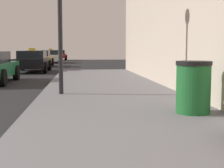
{
  "coord_description": "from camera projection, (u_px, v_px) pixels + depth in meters",
  "views": [
    {
      "loc": [
        3.08,
        -3.55,
        1.34
      ],
      "look_at": [
        3.57,
        1.39,
        0.82
      ],
      "focal_mm": 52.41,
      "sensor_mm": 36.0,
      "label": 1
    }
  ],
  "objects": [
    {
      "name": "car_red",
      "position": [
        59.0,
        55.0,
        41.77
      ],
      "size": [
        1.96,
        4.17,
        1.27
      ],
      "color": "red",
      "rests_on": "ground_plane"
    },
    {
      "name": "car_white",
      "position": [
        51.0,
        56.0,
        32.96
      ],
      "size": [
        2.02,
        4.23,
        1.43
      ],
      "color": "white",
      "rests_on": "ground_plane"
    },
    {
      "name": "sidewalk",
      "position": [
        161.0,
        161.0,
        3.74
      ],
      "size": [
        4.0,
        32.0,
        0.15
      ],
      "primitive_type": "cube",
      "color": "slate",
      "rests_on": "ground_plane"
    },
    {
      "name": "car_yellow",
      "position": [
        39.0,
        58.0,
        25.55
      ],
      "size": [
        2.01,
        4.11,
        1.27
      ],
      "color": "yellow",
      "rests_on": "ground_plane"
    },
    {
      "name": "car_black",
      "position": [
        33.0,
        61.0,
        19.6
      ],
      "size": [
        1.93,
        4.31,
        1.43
      ],
      "color": "black",
      "rests_on": "ground_plane"
    },
    {
      "name": "trash_bin",
      "position": [
        193.0,
        87.0,
        6.12
      ],
      "size": [
        0.67,
        0.67,
        0.98
      ],
      "color": "#195926",
      "rests_on": "sidewalk"
    }
  ]
}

